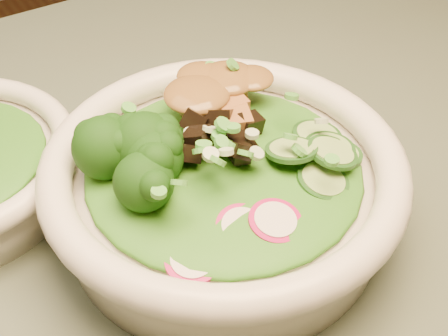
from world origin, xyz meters
TOP-DOWN VIEW (x-y plane):
  - dining_table at (0.00, 0.00)m, footprint 1.20×0.80m
  - salad_bowl at (-0.12, -0.08)m, footprint 0.31×0.31m
  - lettuce_bed at (-0.12, -0.08)m, footprint 0.23×0.23m
  - broccoli_florets at (-0.18, -0.06)m, footprint 0.09×0.08m
  - radish_slices at (-0.14, -0.15)m, footprint 0.13×0.05m
  - cucumber_slices at (-0.05, -0.11)m, footprint 0.08×0.08m
  - mushroom_heap at (-0.11, -0.07)m, footprint 0.08×0.08m
  - tofu_cubes at (-0.09, -0.02)m, footprint 0.10×0.07m
  - peanut_sauce at (-0.09, -0.02)m, footprint 0.08×0.06m
  - scallion_garnish at (-0.12, -0.08)m, footprint 0.22×0.22m

SIDE VIEW (x-z plane):
  - dining_table at x=0.00m, z-range 0.26..1.01m
  - salad_bowl at x=-0.12m, z-range 0.75..0.84m
  - lettuce_bed at x=-0.12m, z-range 0.80..0.83m
  - radish_slices at x=-0.14m, z-range 0.81..0.83m
  - cucumber_slices at x=-0.05m, z-range 0.81..0.85m
  - tofu_cubes at x=-0.09m, z-range 0.81..0.85m
  - mushroom_heap at x=-0.11m, z-range 0.81..0.86m
  - broccoli_florets at x=-0.18m, z-range 0.81..0.86m
  - scallion_garnish at x=-0.12m, z-range 0.83..0.86m
  - peanut_sauce at x=-0.09m, z-range 0.84..0.86m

